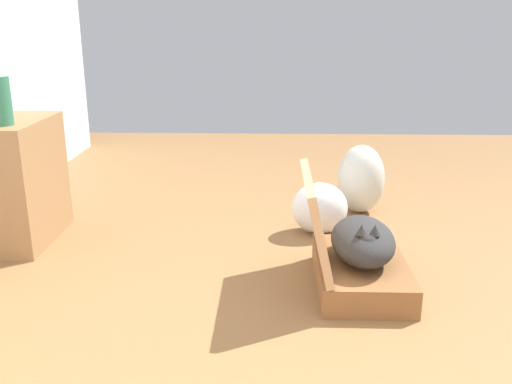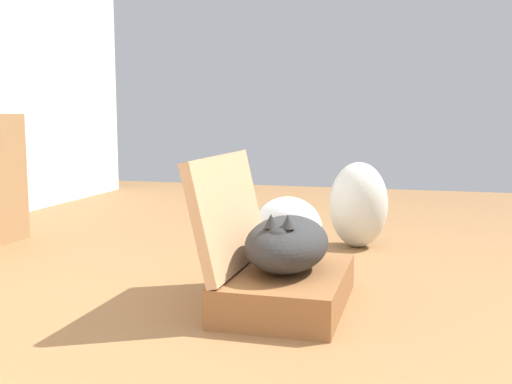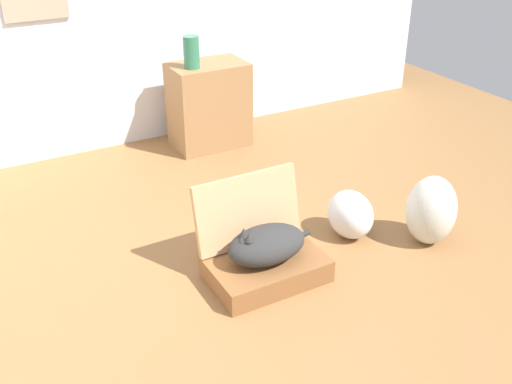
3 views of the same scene
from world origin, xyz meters
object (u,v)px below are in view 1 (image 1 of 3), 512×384
(suitcase_base, at_px, (361,273))
(side_table, at_px, (14,181))
(cat, at_px, (363,241))
(plastic_bag_clear, at_px, (361,179))
(plastic_bag_white, at_px, (320,208))

(suitcase_base, relative_size, side_table, 0.93)
(suitcase_base, xyz_separation_m, cat, (-0.00, 0.00, 0.16))
(suitcase_base, height_order, plastic_bag_clear, plastic_bag_clear)
(side_table, bearing_deg, suitcase_base, -105.82)
(suitcase_base, relative_size, plastic_bag_white, 1.97)
(plastic_bag_white, xyz_separation_m, side_table, (-0.15, 1.65, 0.19))
(plastic_bag_clear, bearing_deg, plastic_bag_white, 142.61)
(cat, height_order, plastic_bag_clear, plastic_bag_clear)
(plastic_bag_clear, xyz_separation_m, side_table, (-0.52, 1.93, 0.12))
(suitcase_base, bearing_deg, side_table, 74.18)
(cat, bearing_deg, plastic_bag_clear, -7.85)
(plastic_bag_white, relative_size, plastic_bag_clear, 0.73)
(side_table, bearing_deg, plastic_bag_white, -84.77)
(cat, height_order, side_table, side_table)
(side_table, bearing_deg, plastic_bag_clear, -74.98)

